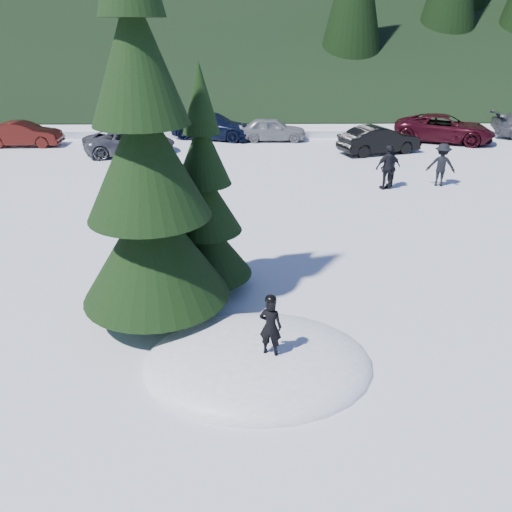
{
  "coord_description": "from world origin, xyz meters",
  "views": [
    {
      "loc": [
        -0.16,
        -7.98,
        5.95
      ],
      "look_at": [
        -0.0,
        2.67,
        1.1
      ],
      "focal_mm": 35.0,
      "sensor_mm": 36.0,
      "label": 1
    }
  ],
  "objects_px": {
    "spruce_tall": "(147,174)",
    "car_6": "(444,128)",
    "car_2": "(129,141)",
    "spruce_short": "(205,208)",
    "adult_0": "(388,168)",
    "car_4": "(272,129)",
    "child_skier": "(270,326)",
    "car_3": "(212,126)",
    "car_5": "(379,140)",
    "car_1": "(23,134)",
    "adult_2": "(441,165)",
    "adult_1": "(388,167)"
  },
  "relations": [
    {
      "from": "spruce_tall",
      "to": "car_6",
      "type": "bearing_deg",
      "value": 55.25
    },
    {
      "from": "car_2",
      "to": "spruce_short",
      "type": "bearing_deg",
      "value": 176.25
    },
    {
      "from": "spruce_tall",
      "to": "adult_0",
      "type": "relative_size",
      "value": 5.19
    },
    {
      "from": "spruce_short",
      "to": "car_4",
      "type": "bearing_deg",
      "value": 82.45
    },
    {
      "from": "child_skier",
      "to": "car_3",
      "type": "xyz_separation_m",
      "value": [
        -2.54,
        22.36,
        -0.3
      ]
    },
    {
      "from": "car_4",
      "to": "car_5",
      "type": "xyz_separation_m",
      "value": [
        5.45,
        -3.33,
        0.04
      ]
    },
    {
      "from": "spruce_tall",
      "to": "car_5",
      "type": "xyz_separation_m",
      "value": [
        8.85,
        16.24,
        -2.62
      ]
    },
    {
      "from": "spruce_short",
      "to": "car_3",
      "type": "relative_size",
      "value": 1.04
    },
    {
      "from": "car_1",
      "to": "car_6",
      "type": "distance_m",
      "value": 23.74
    },
    {
      "from": "spruce_short",
      "to": "car_3",
      "type": "xyz_separation_m",
      "value": [
        -1.12,
        18.85,
        -1.35
      ]
    },
    {
      "from": "car_1",
      "to": "car_5",
      "type": "relative_size",
      "value": 0.95
    },
    {
      "from": "car_5",
      "to": "car_6",
      "type": "bearing_deg",
      "value": -75.75
    },
    {
      "from": "adult_2",
      "to": "child_skier",
      "type": "bearing_deg",
      "value": 77.07
    },
    {
      "from": "spruce_short",
      "to": "car_2",
      "type": "relative_size",
      "value": 1.16
    },
    {
      "from": "car_2",
      "to": "spruce_tall",
      "type": "bearing_deg",
      "value": 171.49
    },
    {
      "from": "adult_0",
      "to": "car_1",
      "type": "relative_size",
      "value": 0.41
    },
    {
      "from": "child_skier",
      "to": "car_5",
      "type": "bearing_deg",
      "value": -91.78
    },
    {
      "from": "child_skier",
      "to": "adult_0",
      "type": "relative_size",
      "value": 0.69
    },
    {
      "from": "car_2",
      "to": "car_5",
      "type": "height_order",
      "value": "car_5"
    },
    {
      "from": "adult_0",
      "to": "car_6",
      "type": "height_order",
      "value": "adult_0"
    },
    {
      "from": "spruce_short",
      "to": "car_5",
      "type": "bearing_deg",
      "value": 62.12
    },
    {
      "from": "car_3",
      "to": "child_skier",
      "type": "bearing_deg",
      "value": -156.14
    },
    {
      "from": "adult_2",
      "to": "car_1",
      "type": "relative_size",
      "value": 0.43
    },
    {
      "from": "car_3",
      "to": "car_6",
      "type": "xyz_separation_m",
      "value": [
        13.42,
        -1.08,
        0.02
      ]
    },
    {
      "from": "car_1",
      "to": "child_skier",
      "type": "bearing_deg",
      "value": -150.27
    },
    {
      "from": "car_3",
      "to": "car_2",
      "type": "bearing_deg",
      "value": 151.35
    },
    {
      "from": "car_4",
      "to": "car_6",
      "type": "height_order",
      "value": "car_6"
    },
    {
      "from": "spruce_short",
      "to": "car_6",
      "type": "bearing_deg",
      "value": 55.31
    },
    {
      "from": "car_1",
      "to": "car_2",
      "type": "height_order",
      "value": "car_1"
    },
    {
      "from": "child_skier",
      "to": "car_6",
      "type": "distance_m",
      "value": 23.91
    },
    {
      "from": "spruce_tall",
      "to": "car_6",
      "type": "distance_m",
      "value": 23.47
    },
    {
      "from": "child_skier",
      "to": "adult_0",
      "type": "bearing_deg",
      "value": -95.97
    },
    {
      "from": "spruce_short",
      "to": "car_1",
      "type": "bearing_deg",
      "value": 124.07
    },
    {
      "from": "spruce_tall",
      "to": "car_1",
      "type": "height_order",
      "value": "spruce_tall"
    },
    {
      "from": "adult_2",
      "to": "car_4",
      "type": "relative_size",
      "value": 0.45
    },
    {
      "from": "spruce_short",
      "to": "adult_1",
      "type": "relative_size",
      "value": 2.99
    },
    {
      "from": "spruce_short",
      "to": "car_3",
      "type": "bearing_deg",
      "value": 93.4
    },
    {
      "from": "spruce_short",
      "to": "child_skier",
      "type": "relative_size",
      "value": 4.68
    },
    {
      "from": "adult_1",
      "to": "car_4",
      "type": "xyz_separation_m",
      "value": [
        -4.23,
        9.75,
        -0.23
      ]
    },
    {
      "from": "adult_2",
      "to": "car_5",
      "type": "bearing_deg",
      "value": -60.99
    },
    {
      "from": "spruce_tall",
      "to": "adult_0",
      "type": "distance_m",
      "value": 12.89
    },
    {
      "from": "spruce_short",
      "to": "adult_1",
      "type": "xyz_separation_m",
      "value": [
        6.64,
        8.42,
        -1.21
      ]
    },
    {
      "from": "child_skier",
      "to": "car_3",
      "type": "relative_size",
      "value": 0.22
    },
    {
      "from": "car_4",
      "to": "adult_1",
      "type": "bearing_deg",
      "value": -156.39
    },
    {
      "from": "spruce_tall",
      "to": "car_4",
      "type": "distance_m",
      "value": 20.04
    },
    {
      "from": "adult_2",
      "to": "car_2",
      "type": "distance_m",
      "value": 15.37
    },
    {
      "from": "car_4",
      "to": "adult_0",
      "type": "bearing_deg",
      "value": -155.64
    },
    {
      "from": "spruce_tall",
      "to": "adult_2",
      "type": "bearing_deg",
      "value": 45.94
    },
    {
      "from": "adult_0",
      "to": "adult_2",
      "type": "xyz_separation_m",
      "value": [
        2.27,
        0.27,
        0.05
      ]
    },
    {
      "from": "car_1",
      "to": "car_3",
      "type": "bearing_deg",
      "value": -81.72
    }
  ]
}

